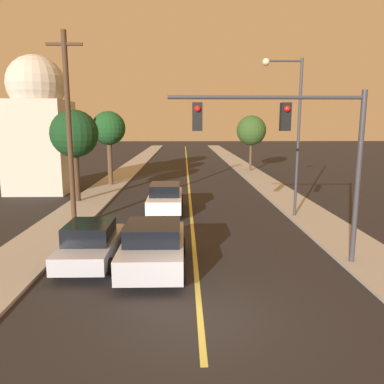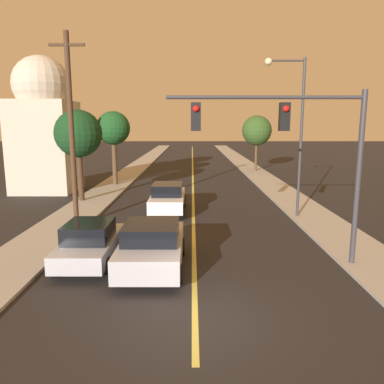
# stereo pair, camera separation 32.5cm
# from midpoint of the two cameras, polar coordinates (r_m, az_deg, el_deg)

# --- Properties ---
(ground_plane) EXTENTS (200.00, 200.00, 0.00)m
(ground_plane) POSITION_cam_midpoint_polar(r_m,az_deg,el_deg) (10.00, 0.24, -18.55)
(ground_plane) COLOR black
(road_surface) EXTENTS (10.08, 80.00, 0.01)m
(road_surface) POSITION_cam_midpoint_polar(r_m,az_deg,el_deg) (45.01, -0.98, 4.14)
(road_surface) COLOR black
(road_surface) RESTS_ON ground
(sidewalk_left) EXTENTS (2.50, 80.00, 0.12)m
(sidewalk_left) POSITION_cam_midpoint_polar(r_m,az_deg,el_deg) (45.41, -8.97, 4.14)
(sidewalk_left) COLOR #9E998E
(sidewalk_left) RESTS_ON ground
(sidewalk_right) EXTENTS (2.50, 80.00, 0.12)m
(sidewalk_right) POSITION_cam_midpoint_polar(r_m,az_deg,el_deg) (45.48, 6.99, 4.20)
(sidewalk_right) COLOR #9E998E
(sidewalk_right) RESTS_ON ground
(car_near_lane_front) EXTENTS (2.12, 4.37, 1.63)m
(car_near_lane_front) POSITION_cam_midpoint_polar(r_m,az_deg,el_deg) (12.67, -6.61, -8.16)
(car_near_lane_front) COLOR #A5A8B2
(car_near_lane_front) RESTS_ON ground
(car_near_lane_second) EXTENTS (1.91, 4.56, 1.64)m
(car_near_lane_second) POSITION_cam_midpoint_polar(r_m,az_deg,el_deg) (20.56, -4.54, -0.89)
(car_near_lane_second) COLOR white
(car_near_lane_second) RESTS_ON ground
(car_outer_lane_front) EXTENTS (1.84, 4.02, 1.50)m
(car_outer_lane_front) POSITION_cam_midpoint_polar(r_m,az_deg,el_deg) (13.62, -15.79, -7.49)
(car_outer_lane_front) COLOR #A5A8B2
(car_outer_lane_front) RESTS_ON ground
(traffic_signal_mast) EXTENTS (6.43, 0.42, 5.80)m
(traffic_signal_mast) POSITION_cam_midpoint_polar(r_m,az_deg,el_deg) (12.76, 14.78, 7.83)
(traffic_signal_mast) COLOR #333338
(traffic_signal_mast) RESTS_ON ground
(streetlamp_right) EXTENTS (2.01, 0.36, 7.88)m
(streetlamp_right) POSITION_cam_midpoint_polar(r_m,az_deg,el_deg) (19.61, 14.31, 10.86)
(streetlamp_right) COLOR #333338
(streetlamp_right) RESTS_ON ground
(utility_pole_left) EXTENTS (1.60, 0.24, 8.78)m
(utility_pole_left) POSITION_cam_midpoint_polar(r_m,az_deg,el_deg) (18.29, -18.73, 9.29)
(utility_pole_left) COLOR #422D1E
(utility_pole_left) RESTS_ON ground
(tree_left_near) EXTENTS (2.58, 2.58, 5.71)m
(tree_left_near) POSITION_cam_midpoint_polar(r_m,az_deg,el_deg) (29.97, -12.89, 9.34)
(tree_left_near) COLOR #4C3823
(tree_left_near) RESTS_ON ground
(tree_left_far) EXTENTS (2.88, 2.88, 5.58)m
(tree_left_far) POSITION_cam_midpoint_polar(r_m,az_deg,el_deg) (24.02, -17.87, 8.37)
(tree_left_far) COLOR #3D2B1C
(tree_left_far) RESTS_ON ground
(tree_right_near) EXTENTS (2.99, 2.99, 5.58)m
(tree_right_near) POSITION_cam_midpoint_polar(r_m,az_deg,el_deg) (38.87, 8.77, 9.24)
(tree_right_near) COLOR #4C3823
(tree_right_near) RESTS_ON ground
(domed_building_left) EXTENTS (4.11, 4.11, 9.51)m
(domed_building_left) POSITION_cam_midpoint_polar(r_m,az_deg,el_deg) (28.90, -22.62, 9.42)
(domed_building_left) COLOR #BCB29E
(domed_building_left) RESTS_ON ground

